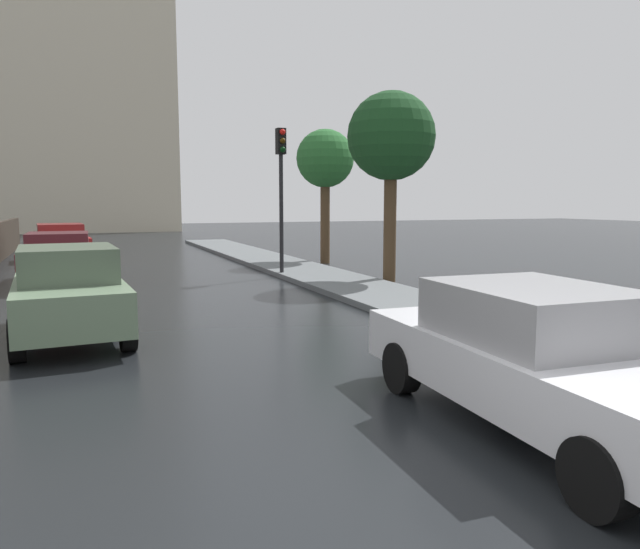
{
  "coord_description": "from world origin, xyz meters",
  "views": [
    {
      "loc": [
        -1.45,
        -3.24,
        2.25
      ],
      "look_at": [
        2.17,
        5.65,
        1.07
      ],
      "focal_mm": 33.34,
      "sensor_mm": 36.0,
      "label": 1
    }
  ],
  "objects_px": {
    "street_tree_mid": "(391,138)",
    "street_tree_far": "(325,161)",
    "car_white_far_ahead": "(543,358)",
    "car_red_behind_camera": "(61,242)",
    "car_green_mid_road": "(69,292)",
    "traffic_light": "(281,173)",
    "car_maroon_near_kerb": "(59,257)"
  },
  "relations": [
    {
      "from": "car_white_far_ahead",
      "to": "street_tree_mid",
      "type": "relative_size",
      "value": 0.88
    },
    {
      "from": "traffic_light",
      "to": "street_tree_mid",
      "type": "height_order",
      "value": "street_tree_mid"
    },
    {
      "from": "car_maroon_near_kerb",
      "to": "traffic_light",
      "type": "bearing_deg",
      "value": 172.92
    },
    {
      "from": "traffic_light",
      "to": "street_tree_far",
      "type": "height_order",
      "value": "street_tree_far"
    },
    {
      "from": "street_tree_mid",
      "to": "car_green_mid_road",
      "type": "bearing_deg",
      "value": -153.43
    },
    {
      "from": "car_white_far_ahead",
      "to": "street_tree_far",
      "type": "bearing_deg",
      "value": 77.48
    },
    {
      "from": "car_green_mid_road",
      "to": "street_tree_mid",
      "type": "height_order",
      "value": "street_tree_mid"
    },
    {
      "from": "car_green_mid_road",
      "to": "street_tree_far",
      "type": "xyz_separation_m",
      "value": [
        8.57,
        9.65,
        2.95
      ]
    },
    {
      "from": "car_green_mid_road",
      "to": "car_white_far_ahead",
      "type": "distance_m",
      "value": 7.41
    },
    {
      "from": "car_green_mid_road",
      "to": "traffic_light",
      "type": "relative_size",
      "value": 0.93
    },
    {
      "from": "street_tree_far",
      "to": "car_red_behind_camera",
      "type": "bearing_deg",
      "value": 153.36
    },
    {
      "from": "car_white_far_ahead",
      "to": "street_tree_far",
      "type": "height_order",
      "value": "street_tree_far"
    },
    {
      "from": "car_red_behind_camera",
      "to": "street_tree_mid",
      "type": "relative_size",
      "value": 0.86
    },
    {
      "from": "car_maroon_near_kerb",
      "to": "street_tree_mid",
      "type": "bearing_deg",
      "value": 160.66
    },
    {
      "from": "car_maroon_near_kerb",
      "to": "car_white_far_ahead",
      "type": "distance_m",
      "value": 14.07
    },
    {
      "from": "traffic_light",
      "to": "street_tree_far",
      "type": "bearing_deg",
      "value": 49.69
    },
    {
      "from": "car_green_mid_road",
      "to": "car_white_far_ahead",
      "type": "height_order",
      "value": "car_green_mid_road"
    },
    {
      "from": "street_tree_mid",
      "to": "car_white_far_ahead",
      "type": "bearing_deg",
      "value": -110.68
    },
    {
      "from": "car_maroon_near_kerb",
      "to": "street_tree_mid",
      "type": "distance_m",
      "value": 9.67
    },
    {
      "from": "street_tree_mid",
      "to": "street_tree_far",
      "type": "height_order",
      "value": "street_tree_mid"
    },
    {
      "from": "car_white_far_ahead",
      "to": "street_tree_far",
      "type": "xyz_separation_m",
      "value": [
        4.16,
        15.61,
        3.01
      ]
    },
    {
      "from": "car_white_far_ahead",
      "to": "car_red_behind_camera",
      "type": "distance_m",
      "value": 20.7
    },
    {
      "from": "car_white_far_ahead",
      "to": "street_tree_mid",
      "type": "distance_m",
      "value": 11.23
    },
    {
      "from": "car_maroon_near_kerb",
      "to": "car_green_mid_road",
      "type": "bearing_deg",
      "value": 93.8
    },
    {
      "from": "car_maroon_near_kerb",
      "to": "car_red_behind_camera",
      "type": "relative_size",
      "value": 0.9
    },
    {
      "from": "car_maroon_near_kerb",
      "to": "street_tree_mid",
      "type": "xyz_separation_m",
      "value": [
        8.54,
        -3.19,
        3.23
      ]
    },
    {
      "from": "street_tree_far",
      "to": "car_maroon_near_kerb",
      "type": "bearing_deg",
      "value": -165.15
    },
    {
      "from": "car_red_behind_camera",
      "to": "traffic_light",
      "type": "bearing_deg",
      "value": 124.58
    },
    {
      "from": "car_green_mid_road",
      "to": "traffic_light",
      "type": "xyz_separation_m",
      "value": [
        5.81,
        6.4,
        2.31
      ]
    },
    {
      "from": "car_red_behind_camera",
      "to": "traffic_light",
      "type": "height_order",
      "value": "traffic_light"
    },
    {
      "from": "street_tree_far",
      "to": "traffic_light",
      "type": "bearing_deg",
      "value": -130.31
    },
    {
      "from": "car_white_far_ahead",
      "to": "street_tree_mid",
      "type": "xyz_separation_m",
      "value": [
        3.8,
        10.06,
        3.25
      ]
    }
  ]
}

